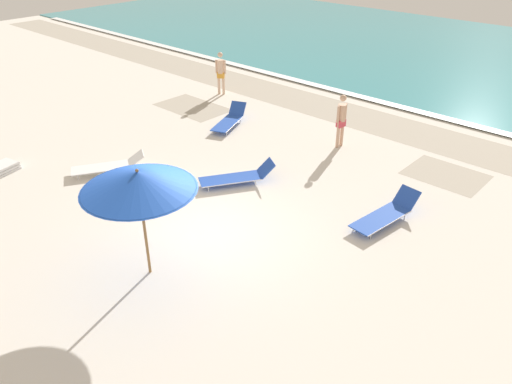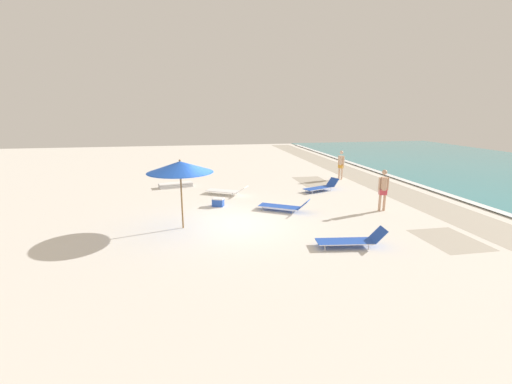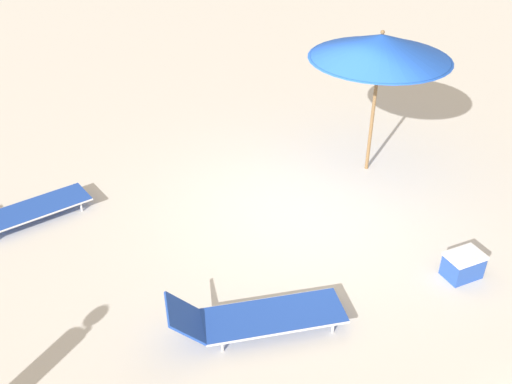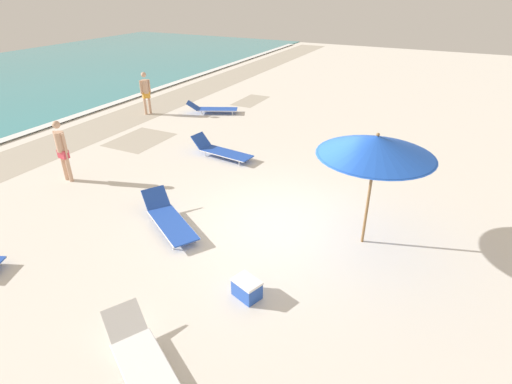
% 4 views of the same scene
% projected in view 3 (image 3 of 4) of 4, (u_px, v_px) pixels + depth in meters
% --- Properties ---
extents(ground_plane, '(60.00, 60.00, 0.16)m').
position_uv_depth(ground_plane, '(311.00, 212.00, 9.24)').
color(ground_plane, silver).
extents(beach_umbrella, '(2.32, 2.32, 2.50)m').
position_uv_depth(beach_umbrella, '(381.00, 47.00, 9.06)').
color(beach_umbrella, olive).
rests_on(beach_umbrella, ground_plane).
extents(sun_lounger_under_umbrella, '(0.87, 2.19, 0.59)m').
position_uv_depth(sun_lounger_under_umbrella, '(17.00, 212.00, 8.71)').
color(sun_lounger_under_umbrella, blue).
rests_on(sun_lounger_under_umbrella, ground_plane).
extents(sun_lounger_beside_umbrella, '(1.64, 2.13, 0.57)m').
position_uv_depth(sun_lounger_beside_umbrella, '(255.00, 316.00, 6.85)').
color(sun_lounger_beside_umbrella, blue).
rests_on(sun_lounger_beside_umbrella, ground_plane).
extents(cooler_box, '(0.50, 0.59, 0.37)m').
position_uv_depth(cooler_box, '(463.00, 265.00, 7.69)').
color(cooler_box, blue).
rests_on(cooler_box, ground_plane).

